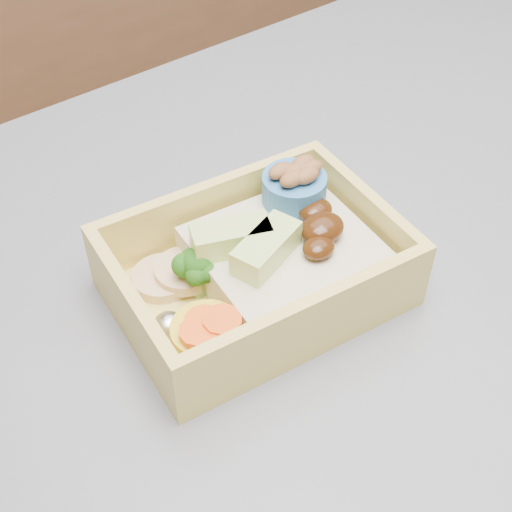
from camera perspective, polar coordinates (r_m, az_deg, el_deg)
bento_box at (r=0.47m, az=0.48°, el=-0.65°), size 0.20×0.15×0.07m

